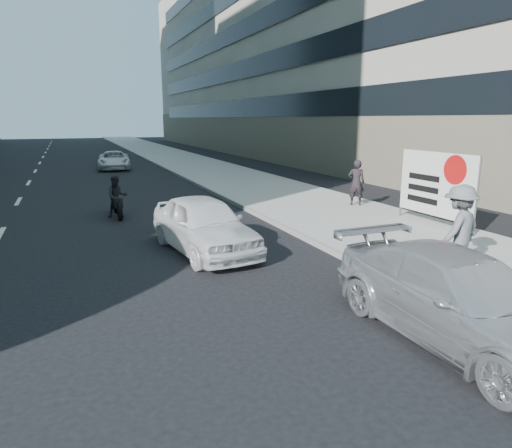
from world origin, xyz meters
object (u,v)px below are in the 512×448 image
jogger (459,230)px  motorcycle (117,199)px  protest_banner (436,184)px  pedestrian_woman (356,183)px  parked_sedan (459,299)px  white_sedan_far (114,160)px  white_sedan_near (204,224)px

jogger → motorcycle: 10.97m
motorcycle → protest_banner: bearing=-33.3°
jogger → protest_banner: bearing=-144.0°
pedestrian_woman → parked_sedan: pedestrian_woman is taller
jogger → white_sedan_far: jogger is taller
pedestrian_woman → parked_sedan: 10.46m
pedestrian_woman → protest_banner: size_ratio=0.55×
protest_banner → white_sedan_near: bearing=176.7°
motorcycle → white_sedan_near: bearing=-73.4°
jogger → protest_banner: protest_banner is taller
pedestrian_woman → protest_banner: protest_banner is taller
jogger → pedestrian_woman: bearing=-125.5°
protest_banner → motorcycle: 10.35m
parked_sedan → motorcycle: 11.93m
protest_banner → white_sedan_near: 7.12m
protest_banner → white_sedan_near: protest_banner is taller
white_sedan_near → jogger: bearing=-50.3°
parked_sedan → white_sedan_near: 6.50m
protest_banner → white_sedan_far: bearing=108.6°
pedestrian_woman → motorcycle: (-8.40, 1.91, -0.36)m
pedestrian_woman → parked_sedan: bearing=95.8°
white_sedan_near → motorcycle: motorcycle is taller
pedestrian_woman → motorcycle: 8.62m
jogger → pedestrian_woman: (2.56, 7.36, -0.09)m
white_sedan_near → protest_banner: bearing=-9.9°
jogger → white_sedan_near: bearing=-60.1°
pedestrian_woman → white_sedan_near: size_ratio=0.41×
jogger → pedestrian_woman: jogger is taller
white_sedan_near → motorcycle: size_ratio=2.04×
white_sedan_far → white_sedan_near: bearing=-84.2°
pedestrian_woman → protest_banner: 3.73m
pedestrian_woman → jogger: bearing=102.6°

